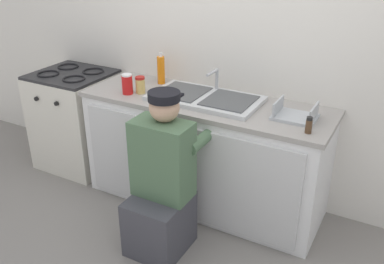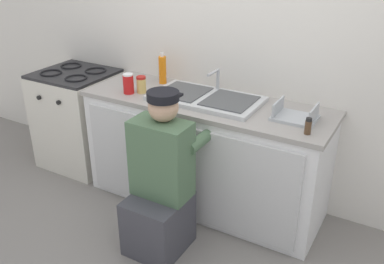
% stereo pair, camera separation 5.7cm
% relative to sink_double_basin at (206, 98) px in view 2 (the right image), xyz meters
% --- Properties ---
extents(ground_plane, '(12.00, 12.00, 0.00)m').
position_rel_sink_double_basin_xyz_m(ground_plane, '(0.00, -0.30, -0.88)').
color(ground_plane, gray).
extents(back_wall, '(6.00, 0.10, 2.50)m').
position_rel_sink_double_basin_xyz_m(back_wall, '(0.00, 0.35, 0.37)').
color(back_wall, silver).
rests_on(back_wall, ground_plane).
extents(counter_cabinet, '(1.83, 0.62, 0.83)m').
position_rel_sink_double_basin_xyz_m(counter_cabinet, '(0.00, -0.01, -0.47)').
color(counter_cabinet, white).
rests_on(counter_cabinet, ground_plane).
extents(countertop, '(1.87, 0.62, 0.03)m').
position_rel_sink_double_basin_xyz_m(countertop, '(0.00, -0.00, -0.04)').
color(countertop, '#9E9993').
rests_on(countertop, counter_cabinet).
extents(sink_double_basin, '(0.80, 0.44, 0.19)m').
position_rel_sink_double_basin_xyz_m(sink_double_basin, '(0.00, 0.00, 0.00)').
color(sink_double_basin, silver).
rests_on(sink_double_basin, countertop).
extents(stove_range, '(0.64, 0.62, 0.89)m').
position_rel_sink_double_basin_xyz_m(stove_range, '(-1.29, -0.00, -0.44)').
color(stove_range, silver).
rests_on(stove_range, ground_plane).
extents(plumber_person, '(0.42, 0.61, 1.10)m').
position_rel_sink_double_basin_xyz_m(plumber_person, '(0.00, -0.62, -0.42)').
color(plumber_person, '#3F3F47').
rests_on(plumber_person, ground_plane).
extents(soap_bottle_orange, '(0.06, 0.06, 0.25)m').
position_rel_sink_double_basin_xyz_m(soap_bottle_orange, '(-0.48, 0.17, 0.09)').
color(soap_bottle_orange, orange).
rests_on(soap_bottle_orange, countertop).
extents(condiment_jar, '(0.07, 0.07, 0.13)m').
position_rel_sink_double_basin_xyz_m(condiment_jar, '(-0.50, -0.10, 0.05)').
color(condiment_jar, '#DBB760').
rests_on(condiment_jar, countertop).
extents(spice_bottle_pepper, '(0.04, 0.04, 0.10)m').
position_rel_sink_double_basin_xyz_m(spice_bottle_pepper, '(0.80, -0.19, 0.03)').
color(spice_bottle_pepper, '#513823').
rests_on(spice_bottle_pepper, countertop).
extents(soda_cup_red, '(0.08, 0.08, 0.15)m').
position_rel_sink_double_basin_xyz_m(soda_cup_red, '(-0.58, -0.16, 0.06)').
color(soda_cup_red, red).
rests_on(soda_cup_red, countertop).
extents(dish_rack_tray, '(0.28, 0.22, 0.11)m').
position_rel_sink_double_basin_xyz_m(dish_rack_tray, '(0.67, -0.01, 0.01)').
color(dish_rack_tray, '#B2B7BC').
rests_on(dish_rack_tray, countertop).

